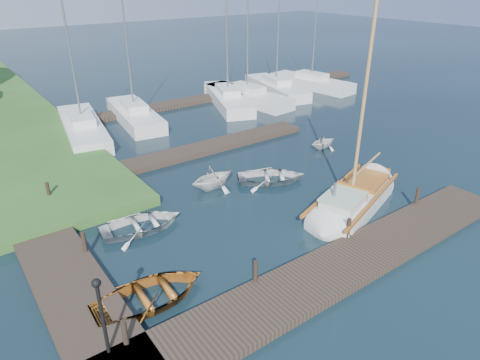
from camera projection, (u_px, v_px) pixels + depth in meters
ground at (240, 204)px, 19.51m from camera, size 160.00×160.00×0.00m
near_dock at (340, 267)px, 15.07m from camera, size 18.00×2.20×0.30m
left_dock at (44, 239)px, 16.67m from camera, size 2.20×18.00×0.30m
far_dock at (203, 149)px, 25.23m from camera, size 14.00×1.60×0.30m
pontoon at (225, 95)px, 36.38m from camera, size 30.00×1.60×0.30m
mooring_post_0 at (125, 332)px, 11.60m from camera, size 0.16×0.16×0.80m
mooring_post_1 at (256, 271)px, 13.97m from camera, size 0.16×0.16×0.80m
mooring_post_2 at (348, 228)px, 16.35m from camera, size 0.16×0.16×0.80m
mooring_post_3 at (417, 195)px, 18.73m from camera, size 0.16×0.16×0.80m
mooring_post_4 at (84, 242)px, 15.50m from camera, size 0.16×0.16×0.80m
mooring_post_5 at (48, 191)px, 19.14m from camera, size 0.16×0.16×0.80m
lamp_post at (101, 307)px, 10.82m from camera, size 0.24×0.24×2.44m
sailboat at (354, 200)px, 19.06m from camera, size 7.40×4.15×9.83m
dinghy at (150, 292)px, 13.53m from camera, size 3.75×2.73×0.76m
tender_a at (142, 222)px, 17.40m from camera, size 3.59×2.76×0.69m
tender_b at (213, 176)px, 20.74m from camera, size 2.49×2.18×1.25m
tender_c at (271, 175)px, 21.45m from camera, size 4.13×3.79×0.70m
tender_d at (324, 140)px, 25.56m from camera, size 1.88×1.63×0.97m
marina_boat_0 at (83, 127)px, 27.56m from camera, size 3.66×9.10×10.07m
marina_boat_1 at (134, 114)px, 30.13m from camera, size 3.27×8.16×9.48m
marina_boat_3 at (228, 97)px, 34.10m from camera, size 5.27×9.05×11.23m
marina_boat_4 at (247, 95)px, 34.71m from camera, size 3.10×8.73×11.45m
marina_boat_5 at (276, 87)px, 37.26m from camera, size 3.92×8.56×10.96m
marina_boat_6 at (311, 82)px, 38.97m from camera, size 3.34×8.36×11.14m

